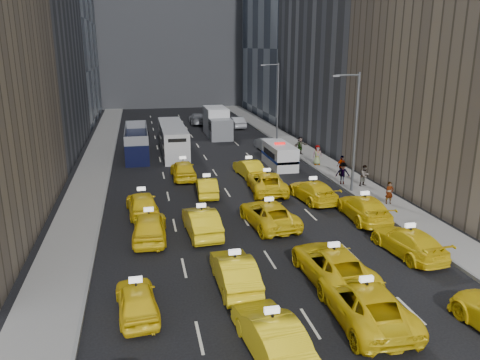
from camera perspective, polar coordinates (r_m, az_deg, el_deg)
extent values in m
plane|color=black|center=(23.21, 5.02, -11.73)|extent=(160.00, 160.00, 0.00)
cube|color=gray|center=(46.04, -17.15, 1.83)|extent=(3.00, 90.00, 0.15)
cube|color=gray|center=(48.82, 8.21, 3.17)|extent=(3.00, 90.00, 0.15)
cube|color=slate|center=(45.93, -15.35, 1.96)|extent=(0.15, 90.00, 0.18)
cube|color=slate|center=(48.34, 6.59, 3.12)|extent=(0.15, 90.00, 0.18)
cylinder|color=#595B60|center=(35.77, 13.87, 5.42)|extent=(0.20, 0.20, 9.00)
cylinder|color=#595B60|center=(34.88, 12.99, 12.35)|extent=(1.80, 0.12, 0.12)
cube|color=slate|center=(34.51, 11.59, 12.32)|extent=(0.50, 0.22, 0.12)
cylinder|color=#595B60|center=(54.24, 4.61, 9.30)|extent=(0.20, 0.20, 9.00)
cylinder|color=#595B60|center=(53.66, 3.77, 13.85)|extent=(1.80, 0.12, 0.12)
cube|color=slate|center=(53.43, 2.81, 13.80)|extent=(0.50, 0.22, 0.12)
imported|color=yellow|center=(17.78, 3.84, -18.27)|extent=(2.16, 4.84, 1.54)
imported|color=yellow|center=(20.25, 14.95, -14.12)|extent=(2.89, 5.85, 1.60)
imported|color=yellow|center=(20.42, -12.46, -14.03)|extent=(1.98, 4.15, 1.37)
imported|color=yellow|center=(21.95, -0.65, -11.11)|extent=(1.69, 4.70, 1.54)
imported|color=yellow|center=(23.03, 11.24, -10.03)|extent=(2.80, 5.77, 1.58)
imported|color=yellow|center=(26.74, 19.85, -7.10)|extent=(2.46, 5.13, 1.44)
imported|color=yellow|center=(27.50, -10.97, -5.56)|extent=(2.14, 4.84, 1.62)
imported|color=yellow|center=(27.80, -4.71, -5.09)|extent=(1.96, 4.93, 1.60)
imported|color=yellow|center=(29.12, 3.52, -4.16)|extent=(3.07, 5.68, 1.51)
imported|color=yellow|center=(31.12, 14.86, -3.30)|extent=(2.51, 5.49, 1.56)
imported|color=yellow|center=(31.52, -11.84, -2.82)|extent=(2.31, 4.82, 1.59)
imported|color=yellow|center=(34.95, -4.07, -0.84)|extent=(1.69, 4.21, 1.36)
imported|color=yellow|center=(35.75, 3.27, -0.28)|extent=(3.03, 5.74, 1.54)
imported|color=yellow|center=(34.12, 8.83, -1.31)|extent=(2.68, 5.30, 1.47)
imported|color=yellow|center=(39.56, -6.94, 1.28)|extent=(1.97, 4.76, 1.61)
imported|color=yellow|center=(40.12, 1.07, 1.48)|extent=(2.02, 4.52, 1.44)
cube|color=white|center=(43.43, 4.84, 3.01)|extent=(2.51, 5.46, 2.12)
cylinder|color=black|center=(41.72, 4.38, 1.58)|extent=(0.28, 0.85, 0.85)
cylinder|color=black|center=(42.23, 6.62, 1.70)|extent=(0.28, 0.85, 0.85)
cylinder|color=black|center=(44.98, 3.12, 2.66)|extent=(0.28, 0.85, 0.85)
cylinder|color=black|center=(45.45, 5.22, 2.76)|extent=(0.28, 0.85, 0.85)
cube|color=navy|center=(43.47, 4.83, 2.82)|extent=(2.55, 5.46, 0.24)
cube|color=red|center=(43.19, 4.87, 4.48)|extent=(0.99, 0.43, 0.15)
cube|color=black|center=(48.71, -12.48, 4.54)|extent=(2.60, 9.86, 2.85)
cylinder|color=black|center=(45.01, -13.62, 2.41)|extent=(0.28, 1.10, 1.10)
cylinder|color=black|center=(44.99, -11.17, 2.55)|extent=(0.28, 1.10, 1.10)
cylinder|color=black|center=(52.81, -13.48, 4.39)|extent=(0.28, 1.10, 1.10)
cylinder|color=black|center=(52.79, -11.39, 4.51)|extent=(0.28, 1.10, 1.10)
cube|color=silver|center=(49.29, -8.19, 4.97)|extent=(3.43, 11.67, 2.97)
cylinder|color=black|center=(44.68, -9.01, 2.57)|extent=(0.28, 1.10, 1.10)
cylinder|color=black|center=(44.84, -6.34, 2.71)|extent=(0.28, 1.10, 1.10)
cylinder|color=black|center=(54.17, -9.65, 4.89)|extent=(0.28, 1.10, 1.10)
cylinder|color=black|center=(54.29, -7.43, 5.00)|extent=(0.28, 1.10, 1.10)
cube|color=white|center=(58.22, -2.80, 7.03)|extent=(3.00, 7.68, 3.45)
cylinder|color=black|center=(55.44, -3.46, 5.34)|extent=(0.28, 1.10, 1.10)
cylinder|color=black|center=(55.83, -1.13, 5.44)|extent=(0.28, 1.10, 1.10)
cylinder|color=black|center=(61.04, -4.30, 6.30)|extent=(0.28, 1.10, 1.10)
cylinder|color=black|center=(61.39, -2.17, 6.39)|extent=(0.28, 1.10, 1.10)
imported|color=#999CA0|center=(50.22, 3.16, 4.40)|extent=(1.63, 4.33, 1.41)
imported|color=black|center=(59.09, -12.25, 5.81)|extent=(2.39, 5.05, 1.39)
imported|color=gray|center=(67.87, -5.18, 7.47)|extent=(2.35, 5.54, 1.59)
imported|color=black|center=(64.84, -7.78, 6.93)|extent=(1.82, 4.28, 1.44)
imported|color=#B6B8BE|center=(64.43, -0.48, 7.06)|extent=(2.01, 4.77, 1.53)
imported|color=gray|center=(34.22, 17.75, -1.49)|extent=(0.61, 0.43, 1.58)
imported|color=gray|center=(38.04, 14.95, 0.53)|extent=(0.92, 0.69, 1.68)
imported|color=gray|center=(38.13, 12.41, 0.81)|extent=(1.24, 0.83, 1.77)
imported|color=gray|center=(40.67, 12.25, 1.74)|extent=(1.11, 0.80, 1.73)
imported|color=gray|center=(43.99, 9.40, 3.04)|extent=(0.93, 0.54, 1.85)
imported|color=gray|center=(47.95, 7.34, 4.17)|extent=(1.75, 1.08, 1.82)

